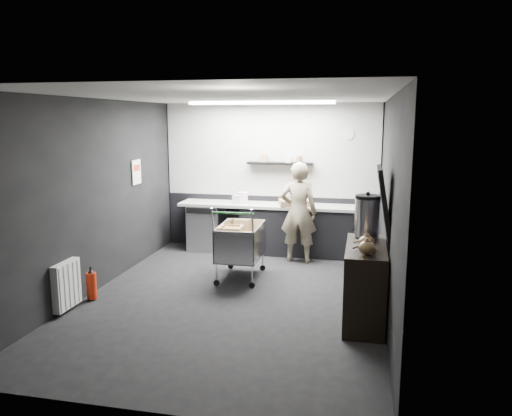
# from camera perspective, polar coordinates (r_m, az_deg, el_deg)

# --- Properties ---
(floor) EXTENTS (5.50, 5.50, 0.00)m
(floor) POSITION_cam_1_polar(r_m,az_deg,el_deg) (6.94, -2.62, -10.24)
(floor) COLOR black
(floor) RESTS_ON ground
(ceiling) EXTENTS (5.50, 5.50, 0.00)m
(ceiling) POSITION_cam_1_polar(r_m,az_deg,el_deg) (6.51, -2.82, 12.63)
(ceiling) COLOR silver
(ceiling) RESTS_ON wall_back
(wall_back) EXTENTS (5.50, 0.00, 5.50)m
(wall_back) POSITION_cam_1_polar(r_m,az_deg,el_deg) (9.25, 1.66, 3.55)
(wall_back) COLOR black
(wall_back) RESTS_ON floor
(wall_front) EXTENTS (5.50, 0.00, 5.50)m
(wall_front) POSITION_cam_1_polar(r_m,az_deg,el_deg) (4.06, -12.76, -5.45)
(wall_front) COLOR black
(wall_front) RESTS_ON floor
(wall_left) EXTENTS (0.00, 5.50, 5.50)m
(wall_left) POSITION_cam_1_polar(r_m,az_deg,el_deg) (7.36, -17.95, 1.32)
(wall_left) COLOR black
(wall_left) RESTS_ON floor
(wall_right) EXTENTS (0.00, 5.50, 5.50)m
(wall_right) POSITION_cam_1_polar(r_m,az_deg,el_deg) (6.38, 14.91, 0.17)
(wall_right) COLOR black
(wall_right) RESTS_ON floor
(kitchen_wall_panel) EXTENTS (3.95, 0.02, 1.70)m
(kitchen_wall_panel) POSITION_cam_1_polar(r_m,az_deg,el_deg) (9.19, 1.65, 6.64)
(kitchen_wall_panel) COLOR #B0B0AC
(kitchen_wall_panel) RESTS_ON wall_back
(dado_panel) EXTENTS (3.95, 0.02, 1.00)m
(dado_panel) POSITION_cam_1_polar(r_m,az_deg,el_deg) (9.37, 1.61, -1.63)
(dado_panel) COLOR black
(dado_panel) RESTS_ON wall_back
(floating_shelf) EXTENTS (1.20, 0.22, 0.04)m
(floating_shelf) POSITION_cam_1_polar(r_m,az_deg,el_deg) (9.06, 2.77, 5.12)
(floating_shelf) COLOR black
(floating_shelf) RESTS_ON wall_back
(wall_clock) EXTENTS (0.20, 0.03, 0.20)m
(wall_clock) POSITION_cam_1_polar(r_m,az_deg,el_deg) (9.01, 10.53, 8.31)
(wall_clock) COLOR silver
(wall_clock) RESTS_ON wall_back
(poster) EXTENTS (0.02, 0.30, 0.40)m
(poster) POSITION_cam_1_polar(r_m,az_deg,el_deg) (8.46, -13.52, 4.01)
(poster) COLOR white
(poster) RESTS_ON wall_left
(poster_red_band) EXTENTS (0.02, 0.22, 0.10)m
(poster_red_band) POSITION_cam_1_polar(r_m,az_deg,el_deg) (8.45, -13.51, 4.48)
(poster_red_band) COLOR red
(poster_red_band) RESTS_ON poster
(radiator) EXTENTS (0.10, 0.50, 0.60)m
(radiator) POSITION_cam_1_polar(r_m,az_deg,el_deg) (6.81, -20.85, -8.22)
(radiator) COLOR silver
(radiator) RESTS_ON wall_left
(ceiling_strip) EXTENTS (2.40, 0.20, 0.04)m
(ceiling_strip) POSITION_cam_1_polar(r_m,az_deg,el_deg) (8.31, 0.55, 11.92)
(ceiling_strip) COLOR white
(ceiling_strip) RESTS_ON ceiling
(prep_counter) EXTENTS (3.20, 0.61, 0.90)m
(prep_counter) POSITION_cam_1_polar(r_m,az_deg,el_deg) (9.06, 2.09, -2.33)
(prep_counter) COLOR black
(prep_counter) RESTS_ON floor
(person) EXTENTS (0.63, 0.42, 1.71)m
(person) POSITION_cam_1_polar(r_m,az_deg,el_deg) (8.47, 4.88, -0.49)
(person) COLOR beige
(person) RESTS_ON floor
(shopping_cart) EXTENTS (0.63, 1.02, 1.13)m
(shopping_cart) POSITION_cam_1_polar(r_m,az_deg,el_deg) (7.62, -1.81, -4.11)
(shopping_cart) COLOR silver
(shopping_cart) RESTS_ON floor
(sideboard) EXTENTS (0.54, 1.25, 1.87)m
(sideboard) POSITION_cam_1_polar(r_m,az_deg,el_deg) (6.19, 12.48, -7.25)
(sideboard) COLOR black
(sideboard) RESTS_ON floor
(fire_extinguisher) EXTENTS (0.13, 0.13, 0.44)m
(fire_extinguisher) POSITION_cam_1_polar(r_m,az_deg,el_deg) (7.15, -18.29, -8.32)
(fire_extinguisher) COLOR #AB210B
(fire_extinguisher) RESTS_ON floor
(cardboard_box) EXTENTS (0.61, 0.52, 0.11)m
(cardboard_box) POSITION_cam_1_polar(r_m,az_deg,el_deg) (8.86, 4.41, 0.63)
(cardboard_box) COLOR #936F4E
(cardboard_box) RESTS_ON prep_counter
(pink_tub) EXTENTS (0.20, 0.20, 0.20)m
(pink_tub) POSITION_cam_1_polar(r_m,az_deg,el_deg) (9.07, -1.59, 1.19)
(pink_tub) COLOR silver
(pink_tub) RESTS_ON prep_counter
(white_container) EXTENTS (0.21, 0.19, 0.15)m
(white_container) POSITION_cam_1_polar(r_m,az_deg,el_deg) (9.04, -2.05, 1.01)
(white_container) COLOR silver
(white_container) RESTS_ON prep_counter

